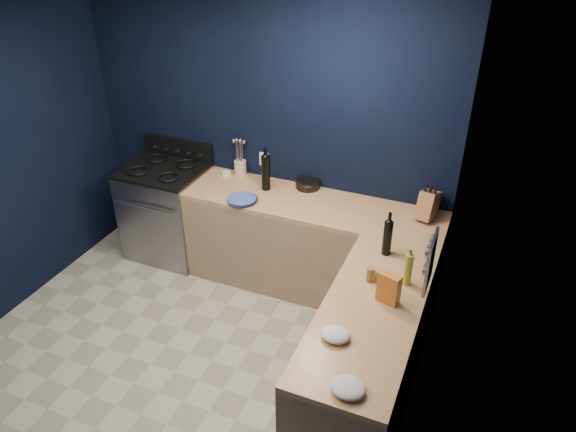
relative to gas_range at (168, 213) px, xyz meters
The scene contains 27 objects.
floor 1.76m from the gas_range, 56.78° to the right, with size 3.50×3.50×0.02m, color #AAA595.
ceiling 2.74m from the gas_range, 56.78° to the right, with size 3.50×3.50×0.02m, color silver.
wall_back 1.30m from the gas_range, 20.08° to the left, with size 3.50×0.02×2.60m, color black.
wall_right 3.16m from the gas_range, 27.83° to the right, with size 0.02×3.50×2.60m, color black.
cab_back 1.53m from the gas_range, ahead, with size 2.30×0.63×0.86m, color #9F7E5B.
top_back 1.59m from the gas_range, ahead, with size 2.30×0.63×0.04m, color #97653B.
cab_right 2.62m from the gas_range, 25.64° to the right, with size 0.63×1.67×0.86m, color #9F7E5B.
top_right 2.66m from the gas_range, 25.64° to the right, with size 0.63×1.67×0.04m, color #97653B.
gas_range is the anchor object (origin of this frame).
oven_door 0.32m from the gas_range, 90.00° to the right, with size 0.59×0.02×0.42m, color black.
cooktop 0.48m from the gas_range, ahead, with size 0.76×0.66×0.03m, color black.
backguard 0.65m from the gas_range, 90.00° to the left, with size 0.76×0.06×0.20m, color black.
spice_panel 2.89m from the gas_range, 18.08° to the right, with size 0.02×0.28×0.38m, color gray.
wall_outlet 1.16m from the gas_range, 18.88° to the left, with size 0.09×0.02×0.13m, color white.
plate_stack 1.07m from the gas_range, 11.48° to the right, with size 0.26×0.26×0.03m, color #344D91.
ramekin 0.77m from the gas_range, 19.37° to the left, with size 0.09×0.09×0.03m, color white.
utensil_crock 0.91m from the gas_range, 21.09° to the left, with size 0.11×0.11×0.14m, color beige.
wine_bottle_back 1.21m from the gas_range, ahead, with size 0.08×0.08×0.33m, color black.
lemon_basket 1.50m from the gas_range, 10.99° to the left, with size 0.22×0.22×0.08m, color black.
knife_block 2.55m from the gas_range, ahead, with size 0.13×0.21×0.23m, color #976338.
wine_bottle_right 2.42m from the gas_range, 11.96° to the right, with size 0.07×0.07×0.28m, color black.
oil_bottle 2.70m from the gas_range, 17.39° to the right, with size 0.06×0.06×0.25m, color #8FA02B.
spice_jar_near 2.48m from the gas_range, 20.60° to the right, with size 0.05×0.05×0.11m, color olive.
spice_jar_far 2.50m from the gas_range, 20.20° to the right, with size 0.04×0.04×0.08m, color olive.
crouton_bag 2.71m from the gas_range, 22.68° to the right, with size 0.15×0.07×0.22m, color #BC3F2A.
towel_front 2.73m from the gas_range, 33.58° to the right, with size 0.18×0.16×0.06m, color white.
towel_end 3.08m from the gas_range, 37.23° to the right, with size 0.20×0.18×0.06m, color white.
Camera 1 is at (1.97, -2.41, 3.23)m, focal length 33.67 mm.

